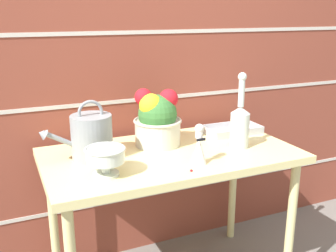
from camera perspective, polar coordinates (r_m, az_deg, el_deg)
brick_wall at (r=2.17m, az=-4.16°, el=8.72°), size 3.60×0.08×2.20m
patio_table at (r=1.91m, az=0.39°, el=-5.98°), size 1.20×0.65×0.74m
watering_can at (r=1.80m, az=-11.10°, el=-1.50°), size 0.33×0.19×0.27m
crystal_pedestal_bowl at (r=1.61m, az=-9.08°, el=-4.43°), size 0.17×0.17×0.12m
flower_planter at (r=1.94m, az=-1.59°, el=0.99°), size 0.24×0.24×0.29m
glass_decanter at (r=1.94m, az=10.39°, el=0.38°), size 0.09×0.09×0.37m
figurine_vase at (r=1.71m, az=4.50°, el=-3.19°), size 0.07×0.07×0.18m
wire_tray at (r=2.20m, az=9.28°, el=-0.71°), size 0.31×0.18×0.04m
fallen_petal at (r=1.66m, az=3.40°, el=-6.47°), size 0.01×0.01×0.01m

